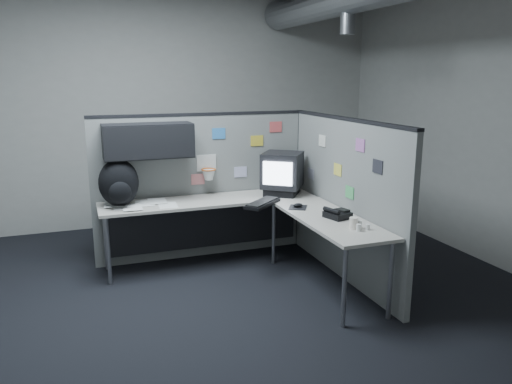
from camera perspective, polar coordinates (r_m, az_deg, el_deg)
name	(u,v)px	position (r m, az deg, el deg)	size (l,w,h in m)	color
room	(307,67)	(4.51, 5.85, 14.00)	(5.62, 5.62, 3.22)	black
partition_back	(189,172)	(5.52, -7.66, 2.30)	(2.44, 0.42, 1.63)	slate
partition_right	(344,198)	(5.10, 10.00, -0.72)	(0.07, 2.23, 1.63)	slate
desk	(239,214)	(5.20, -1.95, -2.58)	(2.31, 2.11, 0.73)	#B4AEA3
monitor	(282,173)	(5.55, 3.02, 2.20)	(0.57, 0.57, 0.47)	black
keyboard	(262,203)	(5.11, 0.73, -1.27)	(0.48, 0.45, 0.04)	black
mouse	(298,206)	(5.03, 4.82, -1.62)	(0.25, 0.27, 0.05)	black
phone	(337,214)	(4.71, 9.25, -2.49)	(0.24, 0.26, 0.10)	black
bottles	(358,225)	(4.40, 11.62, -3.73)	(0.14, 0.16, 0.08)	silver
cup	(354,223)	(4.39, 11.10, -3.52)	(0.07, 0.07, 0.10)	white
papers	(140,205)	(5.24, -13.12, -1.41)	(0.73, 0.46, 0.02)	white
backpack	(119,184)	(5.19, -15.40, 0.93)	(0.47, 0.47, 0.49)	black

